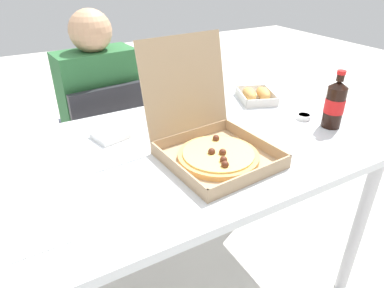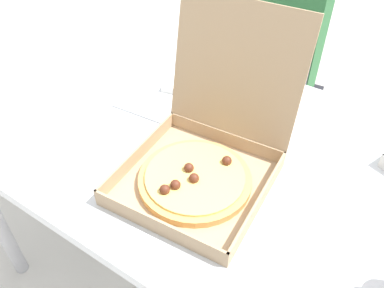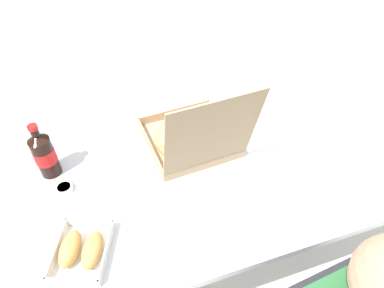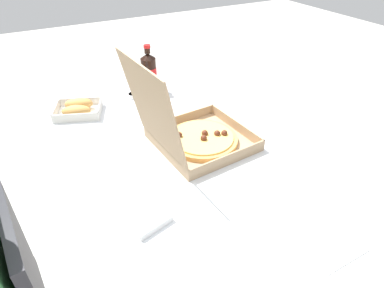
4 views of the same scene
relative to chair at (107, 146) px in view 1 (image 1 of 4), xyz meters
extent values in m
cube|color=silver|center=(0.10, -0.64, 0.26)|extent=(1.43, 0.82, 0.03)
cylinder|color=#B7B7BC|center=(0.75, -0.98, -0.11)|extent=(0.05, 0.05, 0.73)
cylinder|color=#B7B7BC|center=(-0.54, -0.31, -0.11)|extent=(0.05, 0.05, 0.73)
cylinder|color=#B7B7BC|center=(0.75, -0.31, -0.11)|extent=(0.05, 0.05, 0.73)
cube|color=#232328|center=(-0.01, 0.06, -0.05)|extent=(0.44, 0.44, 0.04)
cube|color=#232328|center=(0.01, -0.12, 0.16)|extent=(0.36, 0.06, 0.38)
cylinder|color=#B2B2B7|center=(0.15, 0.25, -0.26)|extent=(0.03, 0.03, 0.43)
cylinder|color=#B2B2B7|center=(-0.19, 0.22, -0.26)|extent=(0.03, 0.03, 0.43)
cylinder|color=#B2B2B7|center=(0.18, -0.09, -0.26)|extent=(0.03, 0.03, 0.43)
cylinder|color=#B2B2B7|center=(-0.16, -0.12, -0.26)|extent=(0.03, 0.03, 0.43)
cylinder|color=#333847|center=(0.07, 0.22, -0.25)|extent=(0.09, 0.09, 0.45)
cylinder|color=#333847|center=(-0.11, 0.20, -0.25)|extent=(0.09, 0.09, 0.45)
cube|color=#333847|center=(0.07, 0.17, 0.02)|extent=(0.14, 0.31, 0.10)
cube|color=#333847|center=(-0.11, 0.15, 0.02)|extent=(0.14, 0.31, 0.10)
cube|color=#286033|center=(0.00, 0.00, 0.28)|extent=(0.38, 0.21, 0.42)
sphere|color=tan|center=(0.00, 0.00, 0.58)|extent=(0.19, 0.19, 0.19)
cube|color=tan|center=(0.17, -0.79, 0.28)|extent=(0.35, 0.35, 0.01)
cube|color=tan|center=(0.18, -0.94, 0.31)|extent=(0.32, 0.03, 0.04)
cube|color=tan|center=(0.01, -0.80, 0.31)|extent=(0.03, 0.32, 0.04)
cube|color=tan|center=(0.33, -0.77, 0.31)|extent=(0.03, 0.32, 0.04)
cube|color=tan|center=(0.16, -0.63, 0.31)|extent=(0.32, 0.03, 0.04)
cube|color=tan|center=(0.15, -0.59, 0.48)|extent=(0.33, 0.10, 0.32)
cylinder|color=tan|center=(0.17, -0.79, 0.29)|extent=(0.26, 0.26, 0.02)
cylinder|color=#EAC666|center=(0.17, -0.79, 0.31)|extent=(0.23, 0.23, 0.01)
sphere|color=#562819|center=(0.14, -0.86, 0.32)|extent=(0.02, 0.02, 0.02)
sphere|color=#562819|center=(0.21, -0.71, 0.32)|extent=(0.02, 0.02, 0.02)
sphere|color=#562819|center=(0.15, -0.78, 0.32)|extent=(0.02, 0.02, 0.02)
sphere|color=#562819|center=(0.15, -0.84, 0.32)|extent=(0.02, 0.02, 0.02)
sphere|color=#562819|center=(0.17, -0.80, 0.32)|extent=(0.02, 0.02, 0.02)
cube|color=white|center=(0.61, -0.42, 0.28)|extent=(0.21, 0.23, 0.00)
cube|color=silver|center=(0.58, -0.51, 0.30)|extent=(0.14, 0.06, 0.03)
cube|color=silver|center=(0.65, -0.34, 0.30)|extent=(0.14, 0.06, 0.03)
cube|color=silver|center=(0.55, -0.40, 0.30)|extent=(0.07, 0.18, 0.03)
cube|color=silver|center=(0.68, -0.45, 0.30)|extent=(0.07, 0.18, 0.03)
ellipsoid|color=tan|center=(0.58, -0.41, 0.31)|extent=(0.10, 0.13, 0.05)
ellipsoid|color=tan|center=(0.64, -0.44, 0.31)|extent=(0.10, 0.13, 0.05)
cylinder|color=black|center=(0.69, -0.79, 0.36)|extent=(0.07, 0.07, 0.16)
cone|color=black|center=(0.69, -0.79, 0.45)|extent=(0.07, 0.07, 0.02)
cylinder|color=black|center=(0.69, -0.79, 0.48)|extent=(0.03, 0.03, 0.02)
cylinder|color=red|center=(0.69, -0.79, 0.50)|extent=(0.03, 0.03, 0.01)
cylinder|color=red|center=(0.69, -0.79, 0.37)|extent=(0.07, 0.07, 0.06)
cube|color=white|center=(-0.35, -0.85, 0.28)|extent=(0.21, 0.15, 0.00)
cube|color=white|center=(-0.09, -0.46, 0.29)|extent=(0.13, 0.13, 0.02)
cylinder|color=white|center=(0.65, -0.69, 0.29)|extent=(0.06, 0.06, 0.02)
cylinder|color=#DBBC66|center=(0.65, -0.69, 0.30)|extent=(0.05, 0.05, 0.01)
camera|label=1|loc=(-0.38, -1.58, 0.87)|focal=32.01mm
camera|label=2|loc=(0.51, -1.31, 0.97)|focal=36.74mm
camera|label=3|loc=(0.46, 0.13, 1.21)|focal=31.52mm
camera|label=4|loc=(-0.71, -0.27, 0.98)|focal=30.65mm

